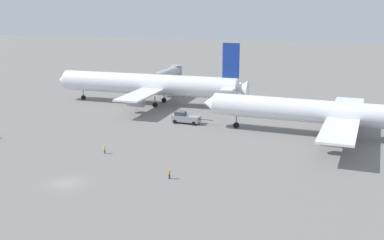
% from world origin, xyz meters
% --- Properties ---
extents(ground_plane, '(600.00, 600.00, 0.00)m').
position_xyz_m(ground_plane, '(0.00, 0.00, 0.00)').
color(ground_plane, slate).
extents(airliner_at_gate_left, '(55.85, 39.94, 17.37)m').
position_xyz_m(airliner_at_gate_left, '(-9.15, 59.38, 5.51)').
color(airliner_at_gate_left, white).
rests_on(airliner_at_gate_left, ground).
extents(airliner_being_pushed, '(56.30, 42.27, 15.02)m').
position_xyz_m(airliner_being_pushed, '(39.75, 38.56, 5.13)').
color(airliner_being_pushed, white).
rests_on(airliner_being_pushed, ground).
extents(pushback_tug, '(9.76, 3.30, 3.02)m').
position_xyz_m(pushback_tug, '(6.73, 41.57, 1.28)').
color(pushback_tug, gray).
rests_on(pushback_tug, ground).
extents(ground_crew_marshaller_foreground, '(0.36, 0.36, 1.66)m').
position_xyz_m(ground_crew_marshaller_foreground, '(14.76, 6.38, 0.86)').
color(ground_crew_marshaller_foreground, '#2D3351').
rests_on(ground_crew_marshaller_foreground, ground).
extents(ground_crew_ramp_agent_by_cones, '(0.36, 0.36, 1.56)m').
position_xyz_m(ground_crew_ramp_agent_by_cones, '(-1.03, 15.41, 0.80)').
color(ground_crew_ramp_agent_by_cones, '#4C4C51').
rests_on(ground_crew_ramp_agent_by_cones, ground).
extents(jet_bridge, '(4.16, 20.38, 6.21)m').
position_xyz_m(jet_bridge, '(-13.30, 88.75, 4.43)').
color(jet_bridge, '#B7B7BC').
rests_on(jet_bridge, ground).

